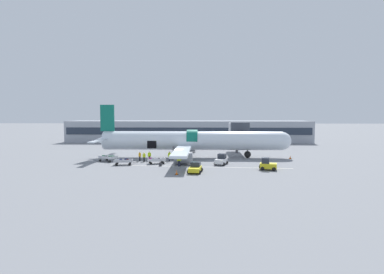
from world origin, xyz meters
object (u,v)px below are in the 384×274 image
(suitcase_on_tarmac_upright, at_px, (160,164))
(airplane, at_px, (190,141))
(ground_crew_loader_b, at_px, (144,157))
(ground_crew_supervisor, at_px, (140,156))
(ground_crew_helper, at_px, (176,157))
(baggage_tug_rear, at_px, (195,168))
(baggage_cart_loading, at_px, (157,161))
(baggage_tug_mid, at_px, (267,165))
(baggage_cart_queued, at_px, (124,162))
(ground_crew_marshal, at_px, (169,156))
(baggage_cart_empty, at_px, (108,158))
(ground_crew_driver, at_px, (179,160))
(baggage_tug_lead, at_px, (221,160))
(ground_crew_loader_a, at_px, (149,156))

(suitcase_on_tarmac_upright, bearing_deg, airplane, 67.00)
(ground_crew_loader_b, xyz_separation_m, ground_crew_supervisor, (-0.96, 0.96, -0.02))
(ground_crew_supervisor, xyz_separation_m, suitcase_on_tarmac_upright, (4.42, -5.37, -0.58))
(ground_crew_helper, bearing_deg, baggage_tug_rear, -67.95)
(baggage_cart_loading, bearing_deg, baggage_tug_mid, -16.17)
(baggage_cart_queued, height_order, ground_crew_marshal, ground_crew_marshal)
(baggage_tug_rear, distance_m, ground_crew_supervisor, 14.44)
(baggage_tug_mid, xyz_separation_m, ground_crew_helper, (-14.07, 6.28, 0.17))
(baggage_cart_empty, height_order, ground_crew_marshal, ground_crew_marshal)
(baggage_tug_rear, distance_m, ground_crew_helper, 9.38)
(baggage_cart_queued, bearing_deg, baggage_tug_rear, -27.23)
(baggage_cart_queued, bearing_deg, ground_crew_helper, 17.94)
(baggage_tug_mid, relative_size, ground_crew_supervisor, 1.71)
(baggage_cart_loading, height_order, ground_crew_supervisor, ground_crew_supervisor)
(baggage_tug_mid, relative_size, baggage_cart_loading, 0.72)
(baggage_cart_queued, relative_size, ground_crew_marshal, 2.30)
(baggage_cart_empty, relative_size, ground_crew_marshal, 2.26)
(baggage_cart_empty, distance_m, ground_crew_supervisor, 5.39)
(ground_crew_supervisor, height_order, ground_crew_marshal, ground_crew_marshal)
(ground_crew_supervisor, bearing_deg, ground_crew_loader_b, -45.05)
(baggage_cart_queued, bearing_deg, ground_crew_driver, -6.64)
(baggage_tug_lead, bearing_deg, baggage_cart_loading, 177.22)
(baggage_tug_mid, relative_size, baggage_tug_rear, 0.84)
(baggage_tug_lead, bearing_deg, ground_crew_loader_a, 164.61)
(airplane, relative_size, baggage_tug_mid, 13.54)
(airplane, relative_size, suitcase_on_tarmac_upright, 58.20)
(baggage_tug_rear, distance_m, ground_crew_loader_a, 13.24)
(baggage_tug_lead, distance_m, ground_crew_loader_b, 13.40)
(ground_crew_supervisor, bearing_deg, ground_crew_helper, -14.35)
(airplane, xyz_separation_m, baggage_cart_loading, (-5.20, -7.52, -2.63))
(baggage_tug_mid, distance_m, baggage_cart_loading, 17.89)
(baggage_tug_mid, height_order, ground_crew_helper, baggage_tug_mid)
(baggage_cart_empty, relative_size, ground_crew_loader_a, 2.25)
(baggage_tug_rear, height_order, ground_crew_marshal, ground_crew_marshal)
(baggage_tug_lead, relative_size, ground_crew_helper, 1.70)
(baggage_tug_rear, bearing_deg, ground_crew_helper, 112.05)
(baggage_tug_lead, distance_m, ground_crew_driver, 7.01)
(ground_crew_marshal, bearing_deg, ground_crew_supervisor, 178.00)
(baggage_tug_lead, xyz_separation_m, baggage_cart_queued, (-15.77, -0.84, -0.24))
(airplane, distance_m, ground_crew_supervisor, 10.01)
(baggage_tug_lead, distance_m, baggage_cart_loading, 10.70)
(baggage_tug_lead, distance_m, suitcase_on_tarmac_upright, 9.89)
(ground_crew_loader_a, height_order, ground_crew_helper, ground_crew_helper)
(ground_crew_loader_a, height_order, ground_crew_supervisor, ground_crew_loader_a)
(baggage_tug_lead, relative_size, ground_crew_driver, 1.61)
(ground_crew_driver, bearing_deg, suitcase_on_tarmac_upright, 179.81)
(baggage_tug_lead, xyz_separation_m, baggage_tug_rear, (-4.06, -6.87, -0.09))
(ground_crew_helper, height_order, ground_crew_marshal, ground_crew_helper)
(ground_crew_loader_a, distance_m, suitcase_on_tarmac_upright, 5.97)
(ground_crew_loader_b, bearing_deg, ground_crew_supervisor, 134.95)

